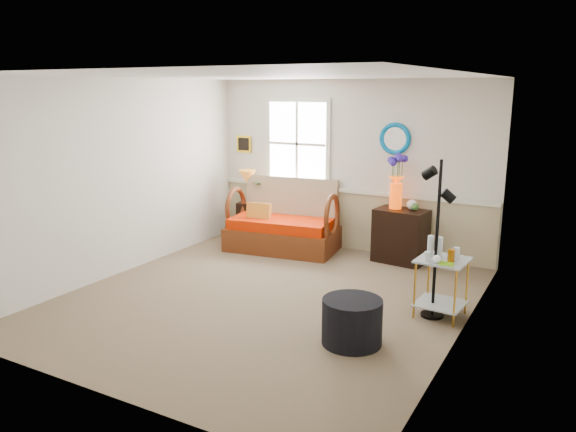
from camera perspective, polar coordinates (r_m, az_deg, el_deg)
The scene contains 19 objects.
floor at distance 6.81m, azimuth -2.19°, elevation -8.37°, with size 4.50×5.00×0.01m, color #71654D.
ceiling at distance 6.35m, azimuth -2.40°, elevation 14.07°, with size 4.50×5.00×0.01m, color white.
walls at distance 6.45m, azimuth -2.29°, elevation 2.45°, with size 4.51×5.01×2.60m.
wainscot at distance 8.80m, azimuth 6.15°, elevation -0.45°, with size 4.46×0.02×0.90m, color tan.
chair_rail at distance 8.69m, azimuth 6.19°, elevation 2.55°, with size 4.46×0.04×0.06m, color silver.
window at distance 8.98m, azimuth 0.96°, elevation 7.34°, with size 1.14×0.06×1.44m, color white, non-canonical shape.
picture at distance 9.51m, azimuth -4.49°, elevation 7.31°, with size 0.28×0.03×0.28m, color gold.
mirror at distance 8.35m, azimuth 10.83°, elevation 7.73°, with size 0.47×0.47×0.07m, color #0090C4.
loveseat at distance 8.66m, azimuth -0.54°, elevation 0.04°, with size 1.66×0.94×1.09m, color #61280A, non-canonical shape.
throw_pillow at distance 8.68m, azimuth -3.00°, elevation 0.08°, with size 0.38×0.10×0.38m, color #C85D03, non-canonical shape.
lamp_stand at distance 9.37m, azimuth -3.89°, elevation -0.45°, with size 0.35×0.35×0.63m, color black, non-canonical shape.
table_lamp at distance 9.26m, azimuth -4.14°, elevation 3.05°, with size 0.29×0.29×0.53m, color #BE7020, non-canonical shape.
potted_plant at distance 9.23m, azimuth -3.09°, elevation 2.24°, with size 0.32×0.35×0.28m, color #386626.
cabinet at distance 8.25m, azimuth 11.38°, elevation -1.99°, with size 0.72×0.46×0.77m, color black, non-canonical shape.
flower_vase at distance 8.15m, azimuth 10.95°, elevation 3.43°, with size 0.23×0.23×0.77m, color #F64504, non-canonical shape.
side_table at distance 6.42m, azimuth 15.28°, elevation -7.05°, with size 0.52×0.52×0.66m, color #BE8724, non-canonical shape.
tabletop_items at distance 6.26m, azimuth 15.36°, elevation -3.28°, with size 0.39×0.39×0.24m, color silver, non-canonical shape.
floor_lamp at distance 6.23m, azimuth 14.86°, elevation -2.39°, with size 0.25×0.25×1.74m, color black, non-canonical shape.
ottoman at distance 5.63m, azimuth 6.51°, elevation -10.61°, with size 0.60×0.60×0.46m, color black.
Camera 1 is at (3.29, -5.43, 2.47)m, focal length 35.00 mm.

